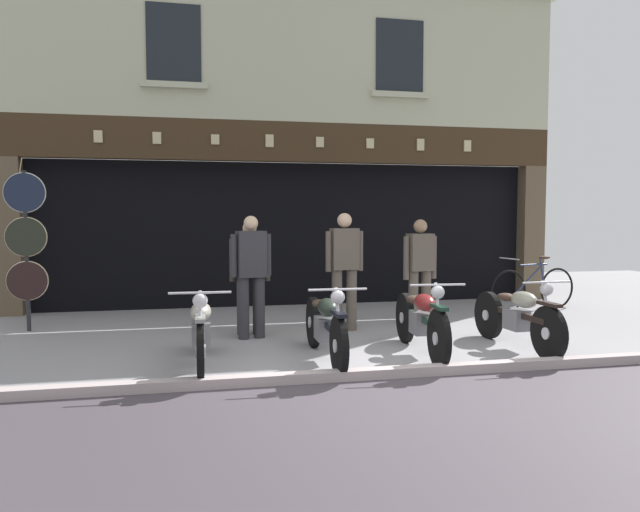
# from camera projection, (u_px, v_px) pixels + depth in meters

# --- Properties ---
(ground) EXTENTS (21.95, 22.00, 0.18)m
(ground) POSITION_uv_depth(u_px,v_px,m) (418.00, 414.00, 5.32)
(ground) COLOR gray
(shop_facade) EXTENTS (10.25, 4.42, 5.95)m
(shop_facade) POSITION_uv_depth(u_px,v_px,m) (278.00, 215.00, 13.01)
(shop_facade) COLOR black
(shop_facade) RESTS_ON ground
(motorcycle_left) EXTENTS (0.62, 1.99, 0.90)m
(motorcycle_left) POSITION_uv_depth(u_px,v_px,m) (201.00, 329.00, 6.80)
(motorcycle_left) COLOR black
(motorcycle_left) RESTS_ON ground
(motorcycle_center_left) EXTENTS (0.62, 2.07, 0.91)m
(motorcycle_center_left) POSITION_uv_depth(u_px,v_px,m) (325.00, 324.00, 7.07)
(motorcycle_center_left) COLOR black
(motorcycle_center_left) RESTS_ON ground
(motorcycle_center) EXTENTS (0.62, 2.01, 0.92)m
(motorcycle_center) POSITION_uv_depth(u_px,v_px,m) (421.00, 319.00, 7.39)
(motorcycle_center) COLOR black
(motorcycle_center) RESTS_ON ground
(motorcycle_center_right) EXTENTS (0.62, 1.96, 0.91)m
(motorcycle_center_right) POSITION_uv_depth(u_px,v_px,m) (517.00, 315.00, 7.68)
(motorcycle_center_right) COLOR black
(motorcycle_center_right) RESTS_ON ground
(salesman_left) EXTENTS (0.56, 0.26, 1.58)m
(salesman_left) POSITION_uv_depth(u_px,v_px,m) (250.00, 272.00, 8.60)
(salesman_left) COLOR #38332D
(salesman_left) RESTS_ON ground
(shopkeeper_center) EXTENTS (0.56, 0.26, 1.69)m
(shopkeeper_center) POSITION_uv_depth(u_px,v_px,m) (344.00, 266.00, 8.84)
(shopkeeper_center) COLOR brown
(shopkeeper_center) RESTS_ON ground
(salesman_right) EXTENTS (0.55, 0.27, 1.59)m
(salesman_right) POSITION_uv_depth(u_px,v_px,m) (420.00, 267.00, 9.39)
(salesman_right) COLOR brown
(salesman_right) RESTS_ON ground
(assistant_far_right) EXTENTS (0.55, 0.29, 1.65)m
(assistant_far_right) POSITION_uv_depth(u_px,v_px,m) (251.00, 271.00, 8.30)
(assistant_far_right) COLOR #2D2D33
(assistant_far_right) RESTS_ON ground
(tyre_sign_pole) EXTENTS (0.57, 0.06, 2.29)m
(tyre_sign_pole) POSITION_uv_depth(u_px,v_px,m) (26.00, 239.00, 8.80)
(tyre_sign_pole) COLOR #232328
(tyre_sign_pole) RESTS_ON ground
(advert_board_near) EXTENTS (0.76, 0.03, 1.12)m
(advert_board_near) POSITION_uv_depth(u_px,v_px,m) (390.00, 210.00, 11.82)
(advert_board_near) COLOR beige
(leaning_bicycle) EXTENTS (1.78, 0.50, 0.96)m
(leaning_bicycle) POSITION_uv_depth(u_px,v_px,m) (533.00, 288.00, 10.86)
(leaning_bicycle) COLOR black
(leaning_bicycle) RESTS_ON ground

